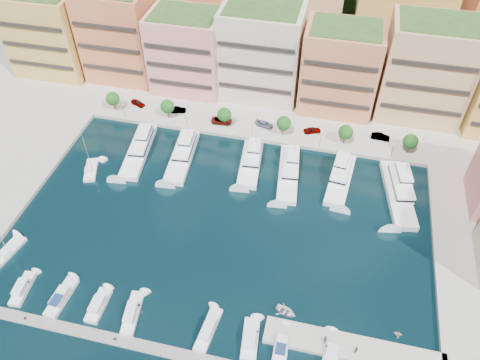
{
  "coord_description": "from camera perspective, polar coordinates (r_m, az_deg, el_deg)",
  "views": [
    {
      "loc": [
        18.99,
        -63.19,
        80.12
      ],
      "look_at": [
        1.98,
        9.22,
        6.0
      ],
      "focal_mm": 35.0,
      "sensor_mm": 36.0,
      "label": 1
    }
  ],
  "objects": [
    {
      "name": "car_0",
      "position": [
        137.97,
        -12.33,
        9.16
      ],
      "size": [
        4.79,
        3.36,
        1.51
      ],
      "primitive_type": "imported",
      "rotation": [
        0.0,
        0.0,
        1.17
      ],
      "color": "gray",
      "rests_on": "north_quay"
    },
    {
      "name": "car_1",
      "position": [
        133.33,
        -7.61,
        8.47
      ],
      "size": [
        4.92,
        2.79,
        1.53
      ],
      "primitive_type": "imported",
      "rotation": [
        0.0,
        0.0,
        1.84
      ],
      "color": "gray",
      "rests_on": "north_quay"
    },
    {
      "name": "yacht_2",
      "position": [
        119.75,
        -6.96,
        3.28
      ],
      "size": [
        6.61,
        19.91,
        7.3
      ],
      "color": "white",
      "rests_on": "ground"
    },
    {
      "name": "backblock_1",
      "position": [
        157.69,
        -4.46,
        20.78
      ],
      "size": [
        26.0,
        18.0,
        30.0
      ],
      "primitive_type": "cube",
      "color": "#DB8552",
      "rests_on": "north_quay"
    },
    {
      "name": "cruiser_1",
      "position": [
        98.95,
        -20.96,
        -13.24
      ],
      "size": [
        3.1,
        8.92,
        2.66
      ],
      "color": "white",
      "rests_on": "ground"
    },
    {
      "name": "sailboat_2",
      "position": [
        121.22,
        -17.7,
        1.13
      ],
      "size": [
        5.14,
        8.34,
        13.2
      ],
      "color": "white",
      "rests_on": "ground"
    },
    {
      "name": "yacht_1",
      "position": [
        123.23,
        -12.15,
        3.82
      ],
      "size": [
        7.43,
        21.24,
        7.3
      ],
      "color": "white",
      "rests_on": "ground"
    },
    {
      "name": "tree_5",
      "position": [
        124.39,
        20.07,
        4.45
      ],
      "size": [
        3.8,
        3.8,
        5.65
      ],
      "color": "#473323",
      "rests_on": "north_quay"
    },
    {
      "name": "lamppost_1",
      "position": [
        126.88,
        -6.59,
        7.6
      ],
      "size": [
        0.3,
        0.3,
        4.2
      ],
      "color": "black",
      "rests_on": "north_quay"
    },
    {
      "name": "ground",
      "position": [
        103.79,
        -2.24,
        -5.68
      ],
      "size": [
        400.0,
        400.0,
        0.0
      ],
      "primitive_type": "plane",
      "color": "black",
      "rests_on": "ground"
    },
    {
      "name": "backblock_3",
      "position": [
        152.28,
        18.88,
        17.69
      ],
      "size": [
        26.0,
        18.0,
        30.0
      ],
      "primitive_type": "cube",
      "color": "gold",
      "rests_on": "north_quay"
    },
    {
      "name": "tree_3",
      "position": [
        123.09,
        5.36,
        6.92
      ],
      "size": [
        3.8,
        3.8,
        5.65
      ],
      "color": "#473323",
      "rests_on": "north_quay"
    },
    {
      "name": "yacht_3",
      "position": [
        116.86,
        1.36,
        2.41
      ],
      "size": [
        6.36,
        17.18,
        7.3
      ],
      "color": "white",
      "rests_on": "ground"
    },
    {
      "name": "tender_0",
      "position": [
        91.85,
        5.61,
        -15.67
      ],
      "size": [
        4.81,
        4.08,
        0.85
      ],
      "primitive_type": "imported",
      "rotation": [
        0.0,
        0.0,
        1.24
      ],
      "color": "silver",
      "rests_on": "ground"
    },
    {
      "name": "tree_0",
      "position": [
        136.05,
        -15.26,
        9.55
      ],
      "size": [
        3.8,
        3.8,
        5.65
      ],
      "color": "#473323",
      "rests_on": "north_quay"
    },
    {
      "name": "car_3",
      "position": [
        127.31,
        2.99,
        6.81
      ],
      "size": [
        5.23,
        3.15,
        1.42
      ],
      "primitive_type": "imported",
      "rotation": [
        0.0,
        0.0,
        1.32
      ],
      "color": "gray",
      "rests_on": "north_quay"
    },
    {
      "name": "tree_2",
      "position": [
        125.54,
        -1.92,
        7.97
      ],
      "size": [
        3.8,
        3.8,
        5.65
      ],
      "color": "#473323",
      "rests_on": "north_quay"
    },
    {
      "name": "apartment_5",
      "position": [
        134.64,
        21.75,
        12.36
      ],
      "size": [
        22.0,
        16.5,
        26.8
      ],
      "color": "tan",
      "rests_on": "north_quay"
    },
    {
      "name": "person_1",
      "position": [
        88.73,
        13.9,
        -19.44
      ],
      "size": [
        1.07,
        1.03,
        1.74
      ],
      "primitive_type": "imported",
      "rotation": [
        0.0,
        0.0,
        3.78
      ],
      "color": "#453429",
      "rests_on": "finger_pier"
    },
    {
      "name": "car_2",
      "position": [
        128.32,
        -2.24,
        7.23
      ],
      "size": [
        5.77,
        2.93,
        1.56
      ],
      "primitive_type": "imported",
      "rotation": [
        0.0,
        0.0,
        1.63
      ],
      "color": "gray",
      "rests_on": "north_quay"
    },
    {
      "name": "person_0",
      "position": [
        88.44,
        10.35,
        -18.53
      ],
      "size": [
        0.79,
        0.86,
        1.96
      ],
      "primitive_type": "imported",
      "rotation": [
        0.0,
        0.0,
        2.17
      ],
      "color": "#25314B",
      "rests_on": "finger_pier"
    },
    {
      "name": "yacht_5",
      "position": [
        115.36,
        12.19,
        0.48
      ],
      "size": [
        6.49,
        18.29,
        7.3
      ],
      "color": "white",
      "rests_on": "ground"
    },
    {
      "name": "lamppost_3",
      "position": [
        121.37,
        9.82,
        5.19
      ],
      "size": [
        0.3,
        0.3,
        4.2
      ],
      "color": "black",
      "rests_on": "north_quay"
    },
    {
      "name": "car_4",
      "position": [
        126.52,
        8.81,
        6.03
      ],
      "size": [
        4.91,
        3.44,
        1.55
      ],
      "primitive_type": "imported",
      "rotation": [
        0.0,
        0.0,
        1.96
      ],
      "color": "gray",
      "rests_on": "north_quay"
    },
    {
      "name": "apartment_4",
      "position": [
        131.69,
        12.09,
        13.14
      ],
      "size": [
        20.0,
        15.5,
        23.8
      ],
      "color": "#DB8552",
      "rests_on": "north_quay"
    },
    {
      "name": "apartment_2",
      "position": [
        138.46,
        -6.45,
        15.29
      ],
      "size": [
        20.0,
        15.5,
        22.8
      ],
      "color": "#EE9085",
      "rests_on": "north_quay"
    },
    {
      "name": "tree_1",
      "position": [
        129.92,
        -8.85,
        8.85
      ],
      "size": [
        3.8,
        3.8,
        5.65
      ],
      "color": "#473323",
      "rests_on": "north_quay"
    },
    {
      "name": "yacht_6",
      "position": [
        115.64,
        18.75,
        -1.14
      ],
      "size": [
        8.71,
        21.92,
        7.3
      ],
      "color": "white",
      "rests_on": "ground"
    },
    {
      "name": "north_quay",
      "position": [
        149.84,
        3.97,
        12.46
      ],
      "size": [
        220.0,
        64.0,
        2.0
      ],
      "primitive_type": "cube",
      "color": "#9E998E",
      "rests_on": "ground"
    },
    {
      "name": "tree_4",
      "position": [
        122.7,
        12.77,
        5.72
      ],
      "size": [
        3.8,
        3.8,
        5.65
      ],
      "color": "#473323",
      "rests_on": "north_quay"
    },
    {
      "name": "cruiser_7",
      "position": [
        88.43,
        5.05,
        -19.55
      ],
      "size": [
        2.61,
        7.39,
        2.66
      ],
      "color": "white",
      "rests_on": "ground"
    },
    {
      "name": "lamppost_0",
      "position": [
        133.24,
        -14.03,
        8.5
      ],
      "size": [
        0.3,
        0.3,
        4.2
      ],
      "color": "black",
      "rests_on": "north_quay"
    },
    {
      "name": "cruiser_2",
      "position": [
        95.78,
        -16.89,
        -14.45
      ],
      "size": [
        2.63,
        7.31,
        2.55
      ],
      "color": "white",
      "rests_on": "ground"
    },
    {
      "name": "backblock_2",
      "position": [
        152.08,
        7.12,
        19.64
      ],
      "size": [
        26.0,
        18.0,
        30.0
      ],
      "primitive_type": "cube",
      "color": "tan",
      "rests_on": "north_quay"
    },
    {
      "name": "finger_pier",
      "position": [
        90.76,
        13.61,
        -19.45
      ],
      "size": [
        32.0,
        5.0,
        2.0
      ],
      "primitive_type": "cube",
      "color": "#9E998E",
      "rests_on": "ground"
    },
    {
      "name": "yacht_4",
      "position": [
        114.9,
        5.98,
        1.14
      ],
      "size": [
        6.7,
        20.13,
        7.3
      ],
      "color": "white",
      "rests_on": "ground"
    },
    {
      "name": "cruiser_0",
      "position": [
        102.99,
        -24.98,
        -11.95
      ],
      "size": [
        3.13,
        7.77,
        2.55
      ],
      "color": "white",
      "rests_on": "ground"
    },
    {
      "name": "sailboat_0",
      "position": [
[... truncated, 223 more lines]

